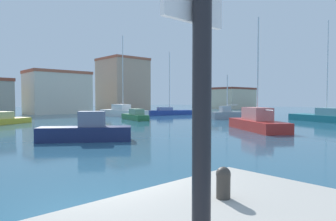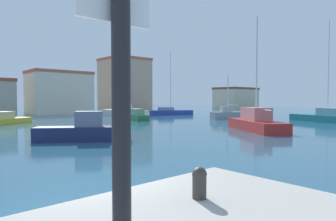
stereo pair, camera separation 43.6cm
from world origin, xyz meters
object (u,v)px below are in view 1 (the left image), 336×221
at_px(mooring_bollard, 223,181).
at_px(sailboat_red_inner_mooring, 257,122).
at_px(sailboat_teal_distant_east, 328,117).
at_px(sailboat_white_outer_mooring, 123,112).
at_px(sailboat_blue_center_channel, 169,112).
at_px(motorboat_navy_mid_harbor, 86,132).
at_px(sailboat_grey_near_pier, 227,114).
at_px(motorboat_green_behind_lamppost, 135,116).

relative_size(mooring_bollard, sailboat_red_inner_mooring, 0.05).
distance_m(sailboat_teal_distant_east, sailboat_white_outer_mooring, 27.13).
xyz_separation_m(sailboat_blue_center_channel, sailboat_white_outer_mooring, (-8.20, 1.23, 0.15)).
bearing_deg(mooring_bollard, sailboat_red_inner_mooring, 29.58).
distance_m(sailboat_blue_center_channel, sailboat_teal_distant_east, 23.67).
relative_size(motorboat_navy_mid_harbor, sailboat_white_outer_mooring, 0.45).
bearing_deg(mooring_bollard, sailboat_white_outer_mooring, 58.67).
xyz_separation_m(sailboat_grey_near_pier, sailboat_red_inner_mooring, (-9.46, -10.08, 0.09)).
distance_m(sailboat_teal_distant_east, sailboat_red_inner_mooring, 13.96).
bearing_deg(sailboat_grey_near_pier, sailboat_blue_center_channel, 83.41).
bearing_deg(sailboat_teal_distant_east, mooring_bollard, -163.15).
height_order(motorboat_green_behind_lamppost, sailboat_blue_center_channel, sailboat_blue_center_channel).
relative_size(sailboat_red_inner_mooring, sailboat_white_outer_mooring, 0.78).
height_order(motorboat_navy_mid_harbor, sailboat_blue_center_channel, sailboat_blue_center_channel).
bearing_deg(sailboat_teal_distant_east, sailboat_white_outer_mooring, 114.40).
relative_size(motorboat_navy_mid_harbor, sailboat_blue_center_channel, 0.52).
xyz_separation_m(sailboat_blue_center_channel, sailboat_red_inner_mooring, (-10.94, -22.87, 0.18)).
xyz_separation_m(motorboat_navy_mid_harbor, motorboat_green_behind_lamppost, (13.52, 13.56, -0.08)).
xyz_separation_m(mooring_bollard, sailboat_grey_near_pier, (27.70, 20.44, -0.68)).
bearing_deg(sailboat_grey_near_pier, sailboat_red_inner_mooring, -133.18).
height_order(sailboat_blue_center_channel, sailboat_white_outer_mooring, sailboat_white_outer_mooring).
bearing_deg(sailboat_teal_distant_east, motorboat_navy_mid_harbor, 171.26).
distance_m(mooring_bollard, sailboat_red_inner_mooring, 20.99).
relative_size(mooring_bollard, motorboat_green_behind_lamppost, 0.08).
height_order(motorboat_green_behind_lamppost, sailboat_red_inner_mooring, sailboat_red_inner_mooring).
xyz_separation_m(mooring_bollard, motorboat_navy_mid_harbor, (4.72, 13.97, -0.70)).
distance_m(sailboat_blue_center_channel, sailboat_red_inner_mooring, 25.35).
bearing_deg(sailboat_white_outer_mooring, sailboat_grey_near_pier, -64.38).
distance_m(mooring_bollard, motorboat_navy_mid_harbor, 14.76).
bearing_deg(sailboat_red_inner_mooring, motorboat_green_behind_lamppost, 90.02).
bearing_deg(sailboat_red_inner_mooring, mooring_bollard, -150.42).
height_order(sailboat_blue_center_channel, sailboat_red_inner_mooring, sailboat_blue_center_channel).
bearing_deg(sailboat_red_inner_mooring, sailboat_blue_center_channel, 64.44).
bearing_deg(sailboat_blue_center_channel, sailboat_red_inner_mooring, -115.56).
relative_size(motorboat_green_behind_lamppost, sailboat_teal_distant_east, 0.53).
xyz_separation_m(sailboat_teal_distant_east, sailboat_white_outer_mooring, (-11.21, 24.71, 0.06)).
bearing_deg(sailboat_white_outer_mooring, mooring_bollard, -121.33).
relative_size(motorboat_navy_mid_harbor, sailboat_grey_near_pier, 0.93).
height_order(motorboat_navy_mid_harbor, sailboat_teal_distant_east, sailboat_teal_distant_east).
height_order(sailboat_teal_distant_east, sailboat_red_inner_mooring, sailboat_teal_distant_east).
bearing_deg(motorboat_green_behind_lamppost, motorboat_navy_mid_harbor, -134.92).
height_order(motorboat_navy_mid_harbor, sailboat_grey_near_pier, sailboat_grey_near_pier).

